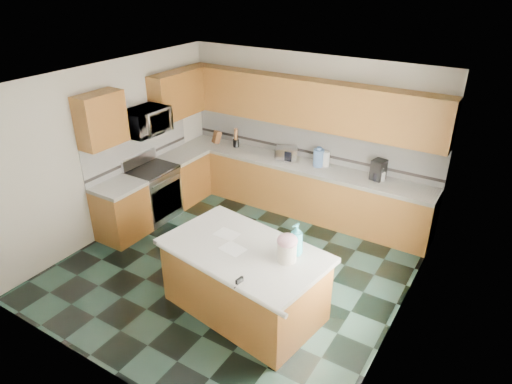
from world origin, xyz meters
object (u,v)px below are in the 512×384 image
Objects in this scene: toaster_oven at (286,153)px; soap_bottle_island at (297,239)px; island_base at (244,281)px; knife_block at (217,137)px; island_top at (244,251)px; treat_jar at (287,252)px; coffee_maker at (378,170)px.

soap_bottle_island is at bearing -82.07° from toaster_oven.
island_base is 4.58× the size of soap_bottle_island.
island_base is at bearing -25.61° from knife_block.
knife_block is at bearing 139.99° from island_base.
island_top is at bearing -25.61° from knife_block.
treat_jar is 3.96m from knife_block.
island_top is 5.47× the size of toaster_oven.
knife_block is (-2.39, 2.72, 0.15)m from island_top.
soap_bottle_island is at bearing 30.20° from island_base.
treat_jar is at bearing -19.09° from knife_block.
coffee_maker is at bearing 83.97° from island_top.
island_base is at bearing 0.00° from island_top.
island_base is 0.46m from island_top.
toaster_oven is (-0.90, 2.72, 0.13)m from island_top.
knife_block is 3.11m from coffee_maker.
knife_block is at bearing 139.21° from treat_jar.
treat_jar is (0.55, 0.06, 0.15)m from island_top.
island_base is 0.93m from soap_bottle_island.
soap_bottle_island reaches higher than knife_block.
island_base is 2.91m from coffee_maker.
treat_jar is 0.64× the size of toaster_oven.
coffee_maker reaches higher than island_top.
treat_jar is 3.03m from toaster_oven.
island_base is at bearing -172.48° from treat_jar.
treat_jar reaches higher than toaster_oven.
coffee_maker is (0.14, 2.52, -0.04)m from soap_bottle_island.
coffee_maker reaches higher than toaster_oven.
island_base is 8.10× the size of treat_jar.
treat_jar is 0.57× the size of soap_bottle_island.
soap_bottle_island is (0.03, 0.17, 0.09)m from treat_jar.
toaster_oven is at bearing -167.35° from coffee_maker.
soap_bottle_island reaches higher than island_base.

